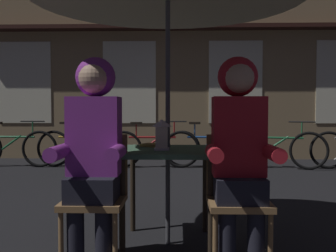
{
  "coord_description": "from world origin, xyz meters",
  "views": [
    {
      "loc": [
        0.09,
        -2.97,
        1.05
      ],
      "look_at": [
        0.0,
        0.05,
        0.92
      ],
      "focal_mm": 41.42,
      "sensor_mm": 36.0,
      "label": 1
    }
  ],
  "objects_px": {
    "person_right_hooded": "(239,140)",
    "bicycle_fourth": "(211,148)",
    "bicycle_nearest": "(12,148)",
    "bicycle_second": "(81,148)",
    "lantern": "(162,134)",
    "cafe_table": "(168,162)",
    "chair_right": "(237,192)",
    "person_left_hooded": "(94,139)",
    "book": "(154,145)",
    "bicycle_third": "(152,148)",
    "chair_left": "(96,191)",
    "bicycle_fifth": "(278,149)"
  },
  "relations": [
    {
      "from": "bicycle_fifth",
      "to": "chair_left",
      "type": "bearing_deg",
      "value": -118.72
    },
    {
      "from": "chair_left",
      "to": "bicycle_nearest",
      "type": "relative_size",
      "value": 0.52
    },
    {
      "from": "lantern",
      "to": "chair_left",
      "type": "xyz_separation_m",
      "value": [
        -0.44,
        -0.3,
        -0.37
      ]
    },
    {
      "from": "bicycle_nearest",
      "to": "bicycle_fifth",
      "type": "distance_m",
      "value": 4.75
    },
    {
      "from": "book",
      "to": "bicycle_third",
      "type": "bearing_deg",
      "value": 122.76
    },
    {
      "from": "chair_right",
      "to": "bicycle_third",
      "type": "relative_size",
      "value": 0.52
    },
    {
      "from": "cafe_table",
      "to": "bicycle_fourth",
      "type": "relative_size",
      "value": 0.44
    },
    {
      "from": "person_right_hooded",
      "to": "bicycle_fourth",
      "type": "bearing_deg",
      "value": 87.79
    },
    {
      "from": "chair_left",
      "to": "bicycle_fifth",
      "type": "height_order",
      "value": "chair_left"
    },
    {
      "from": "bicycle_nearest",
      "to": "bicycle_fifth",
      "type": "relative_size",
      "value": 1.02
    },
    {
      "from": "person_left_hooded",
      "to": "chair_left",
      "type": "bearing_deg",
      "value": 90.0
    },
    {
      "from": "bicycle_fourth",
      "to": "bicycle_nearest",
      "type": "bearing_deg",
      "value": -179.76
    },
    {
      "from": "person_right_hooded",
      "to": "bicycle_second",
      "type": "bearing_deg",
      "value": 116.53
    },
    {
      "from": "person_right_hooded",
      "to": "bicycle_second",
      "type": "relative_size",
      "value": 0.84
    },
    {
      "from": "cafe_table",
      "to": "lantern",
      "type": "distance_m",
      "value": 0.24
    },
    {
      "from": "chair_right",
      "to": "person_right_hooded",
      "type": "relative_size",
      "value": 0.62
    },
    {
      "from": "chair_left",
      "to": "bicycle_second",
      "type": "height_order",
      "value": "chair_left"
    },
    {
      "from": "cafe_table",
      "to": "bicycle_fourth",
      "type": "distance_m",
      "value": 3.98
    },
    {
      "from": "bicycle_second",
      "to": "book",
      "type": "relative_size",
      "value": 8.37
    },
    {
      "from": "lantern",
      "to": "chair_right",
      "type": "distance_m",
      "value": 0.71
    },
    {
      "from": "bicycle_nearest",
      "to": "chair_left",
      "type": "bearing_deg",
      "value": -60.13
    },
    {
      "from": "bicycle_second",
      "to": "person_right_hooded",
      "type": "bearing_deg",
      "value": -63.47
    },
    {
      "from": "person_left_hooded",
      "to": "bicycle_nearest",
      "type": "height_order",
      "value": "person_left_hooded"
    },
    {
      "from": "chair_left",
      "to": "bicycle_third",
      "type": "bearing_deg",
      "value": 88.83
    },
    {
      "from": "chair_left",
      "to": "bicycle_fifth",
      "type": "distance_m",
      "value": 4.78
    },
    {
      "from": "person_right_hooded",
      "to": "bicycle_fourth",
      "type": "height_order",
      "value": "person_right_hooded"
    },
    {
      "from": "chair_right",
      "to": "person_left_hooded",
      "type": "relative_size",
      "value": 0.62
    },
    {
      "from": "person_right_hooded",
      "to": "person_left_hooded",
      "type": "bearing_deg",
      "value": 180.0
    },
    {
      "from": "chair_left",
      "to": "bicycle_third",
      "type": "xyz_separation_m",
      "value": [
        0.09,
        4.25,
        -0.14
      ]
    },
    {
      "from": "person_left_hooded",
      "to": "book",
      "type": "bearing_deg",
      "value": 59.18
    },
    {
      "from": "lantern",
      "to": "bicycle_second",
      "type": "distance_m",
      "value": 4.31
    },
    {
      "from": "cafe_table",
      "to": "person_left_hooded",
      "type": "relative_size",
      "value": 0.53
    },
    {
      "from": "bicycle_fifth",
      "to": "bicycle_fourth",
      "type": "bearing_deg",
      "value": 175.28
    },
    {
      "from": "bicycle_nearest",
      "to": "bicycle_third",
      "type": "xyz_separation_m",
      "value": [
        2.54,
        -0.02,
        0.0
      ]
    },
    {
      "from": "bicycle_second",
      "to": "bicycle_third",
      "type": "height_order",
      "value": "same"
    },
    {
      "from": "chair_right",
      "to": "cafe_table",
      "type": "bearing_deg",
      "value": 142.45
    },
    {
      "from": "lantern",
      "to": "person_right_hooded",
      "type": "relative_size",
      "value": 0.17
    },
    {
      "from": "person_left_hooded",
      "to": "person_right_hooded",
      "type": "bearing_deg",
      "value": 0.0
    },
    {
      "from": "person_left_hooded",
      "to": "bicycle_second",
      "type": "height_order",
      "value": "person_left_hooded"
    },
    {
      "from": "bicycle_second",
      "to": "bicycle_nearest",
      "type": "bearing_deg",
      "value": 179.36
    },
    {
      "from": "bicycle_nearest",
      "to": "bicycle_third",
      "type": "relative_size",
      "value": 1.0
    },
    {
      "from": "bicycle_fourth",
      "to": "bicycle_fifth",
      "type": "distance_m",
      "value": 1.17
    },
    {
      "from": "bicycle_fifth",
      "to": "bicycle_second",
      "type": "bearing_deg",
      "value": 178.9
    },
    {
      "from": "cafe_table",
      "to": "bicycle_nearest",
      "type": "xyz_separation_m",
      "value": [
        -2.93,
        3.9,
        -0.29
      ]
    },
    {
      "from": "bicycle_nearest",
      "to": "bicycle_fourth",
      "type": "distance_m",
      "value": 3.58
    },
    {
      "from": "bicycle_nearest",
      "to": "bicycle_third",
      "type": "distance_m",
      "value": 2.54
    },
    {
      "from": "person_left_hooded",
      "to": "bicycle_second",
      "type": "xyz_separation_m",
      "value": [
        -1.19,
        4.31,
        -0.5
      ]
    },
    {
      "from": "bicycle_fifth",
      "to": "book",
      "type": "bearing_deg",
      "value": -117.98
    },
    {
      "from": "chair_right",
      "to": "bicycle_second",
      "type": "height_order",
      "value": "chair_right"
    },
    {
      "from": "lantern",
      "to": "book",
      "type": "height_order",
      "value": "lantern"
    }
  ]
}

